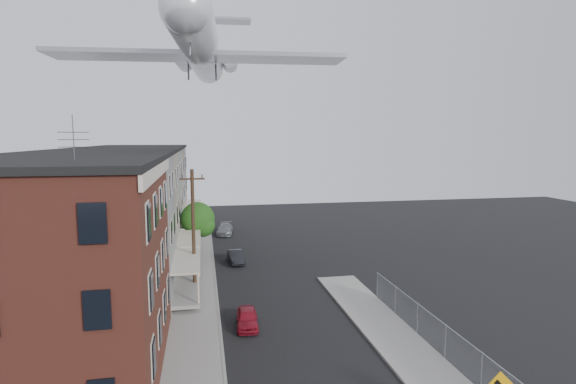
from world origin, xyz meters
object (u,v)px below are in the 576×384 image
at_px(utility_pole, 193,229).
at_px(car_mid, 236,257).
at_px(car_near, 247,318).
at_px(street_tree, 199,221).
at_px(car_far, 225,229).
at_px(airplane, 201,49).

bearing_deg(utility_pole, car_mid, 63.06).
height_order(car_near, car_mid, car_mid).
height_order(street_tree, car_near, street_tree).
xyz_separation_m(car_near, car_mid, (0.37, 13.97, 0.03)).
xyz_separation_m(utility_pole, street_tree, (0.33, 9.92, -1.22)).
bearing_deg(car_far, car_near, -83.43).
relative_size(car_mid, airplane, 0.13).
relative_size(car_near, car_mid, 0.92).
bearing_deg(street_tree, car_mid, -43.14).
distance_m(car_near, airplane, 23.23).
distance_m(utility_pole, street_tree, 10.00).
relative_size(utility_pole, airplane, 0.33).
distance_m(street_tree, car_mid, 5.24).
relative_size(car_near, car_far, 0.75).
relative_size(street_tree, airplane, 0.19).
distance_m(street_tree, car_near, 17.44).
xyz_separation_m(street_tree, airplane, (0.57, -2.71, 15.29)).
distance_m(utility_pole, airplane, 15.83).
xyz_separation_m(utility_pole, car_near, (3.15, -7.04, -4.14)).
distance_m(car_far, airplane, 21.97).
height_order(car_far, airplane, airplane).
height_order(car_near, airplane, airplane).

